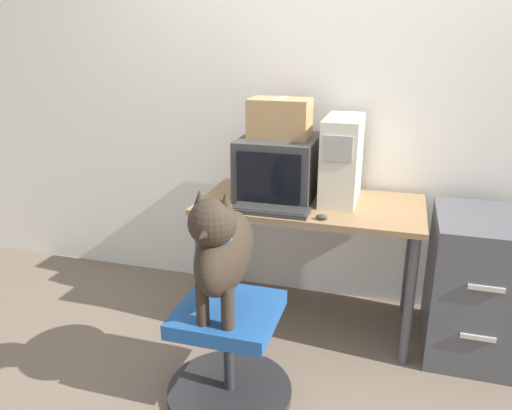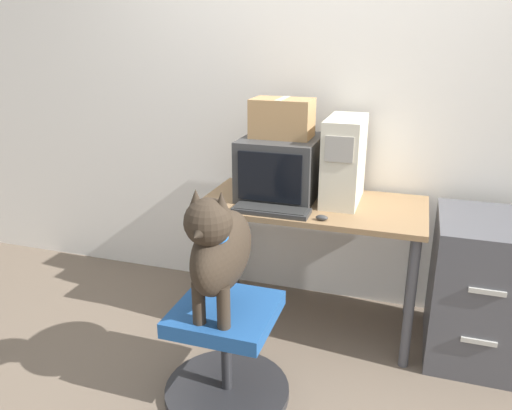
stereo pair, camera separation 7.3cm
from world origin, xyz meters
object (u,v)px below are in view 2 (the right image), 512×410
filing_cabinet (477,288)px  keyboard (271,210)px  pc_tower (344,160)px  office_chair (226,353)px  dog (219,248)px  crt_monitor (281,167)px  cardboard_box (282,118)px

filing_cabinet → keyboard: bearing=-169.3°
pc_tower → office_chair: bearing=-114.2°
office_chair → dog: size_ratio=1.00×
keyboard → dog: 0.58m
pc_tower → dog: 0.99m
pc_tower → crt_monitor: bearing=-178.9°
pc_tower → cardboard_box: 0.41m
cardboard_box → keyboard: bearing=-83.9°
crt_monitor → dog: bearing=-91.6°
keyboard → dog: dog is taller
crt_monitor → keyboard: bearing=-83.8°
filing_cabinet → dog: bearing=-145.2°
crt_monitor → cardboard_box: (-0.00, 0.00, 0.28)m
pc_tower → dog: pc_tower is taller
pc_tower → filing_cabinet: size_ratio=0.61×
cardboard_box → filing_cabinet: bearing=-5.5°
crt_monitor → office_chair: bearing=-91.7°
dog → cardboard_box: 0.98m
pc_tower → keyboard: (-0.32, -0.31, -0.22)m
dog → filing_cabinet: (1.12, 0.78, -0.41)m
office_chair → filing_cabinet: size_ratio=0.78×
pc_tower → filing_cabinet: 0.97m
cardboard_box → pc_tower: bearing=0.4°
filing_cabinet → cardboard_box: bearing=174.5°
crt_monitor → filing_cabinet: 1.23m
office_chair → crt_monitor: bearing=88.3°
pc_tower → filing_cabinet: (0.75, -0.11, -0.60)m
office_chair → filing_cabinet: 1.35m
dog → filing_cabinet: dog is taller
pc_tower → office_chair: pc_tower is taller
crt_monitor → cardboard_box: 0.28m
crt_monitor → office_chair: size_ratio=0.80×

